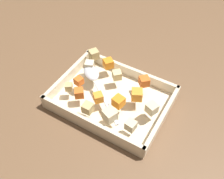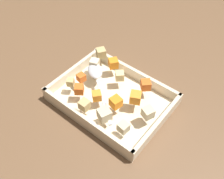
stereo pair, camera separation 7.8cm
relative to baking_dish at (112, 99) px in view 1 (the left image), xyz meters
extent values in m
plane|color=brown|center=(0.00, -0.01, -0.01)|extent=(4.00, 4.00, 0.00)
cube|color=beige|center=(0.00, 0.00, -0.01)|extent=(0.36, 0.26, 0.01)
cube|color=beige|center=(0.00, -0.13, 0.02)|extent=(0.36, 0.01, 0.04)
cube|color=beige|center=(0.00, 0.13, 0.02)|extent=(0.36, 0.01, 0.04)
cube|color=beige|center=(-0.17, 0.00, 0.02)|extent=(0.01, 0.26, 0.04)
cube|color=beige|center=(0.17, 0.00, 0.02)|extent=(0.01, 0.26, 0.04)
cube|color=orange|center=(-0.11, -0.02, 0.05)|extent=(0.03, 0.03, 0.02)
cube|color=orange|center=(0.04, -0.04, 0.05)|extent=(0.04, 0.04, 0.03)
cube|color=orange|center=(0.08, 0.02, 0.05)|extent=(0.04, 0.04, 0.03)
cube|color=orange|center=(0.07, 0.08, 0.05)|extent=(0.04, 0.04, 0.03)
cube|color=orange|center=(-0.07, 0.09, 0.05)|extent=(0.04, 0.04, 0.03)
cube|color=orange|center=(-0.08, -0.07, 0.05)|extent=(0.04, 0.04, 0.03)
cube|color=orange|center=(-0.02, -0.05, 0.05)|extent=(0.04, 0.04, 0.03)
cube|color=beige|center=(-0.12, 0.05, 0.05)|extent=(0.04, 0.04, 0.03)
cube|color=#E0CC89|center=(-0.02, 0.06, 0.05)|extent=(0.04, 0.04, 0.03)
cube|color=beige|center=(0.14, -0.01, 0.05)|extent=(0.04, 0.04, 0.03)
cube|color=tan|center=(-0.02, -0.10, 0.05)|extent=(0.03, 0.03, 0.03)
cube|color=tan|center=(-0.12, -0.06, 0.05)|extent=(0.03, 0.03, 0.02)
cube|color=beige|center=(0.11, -0.09, 0.05)|extent=(0.03, 0.03, 0.03)
cube|color=beige|center=(0.05, -0.09, 0.05)|extent=(0.04, 0.04, 0.03)
cube|color=tan|center=(-0.14, 0.11, 0.05)|extent=(0.04, 0.04, 0.03)
ellipsoid|color=silver|center=(-0.10, 0.03, 0.05)|extent=(0.09, 0.08, 0.02)
cube|color=silver|center=(0.00, -0.05, 0.04)|extent=(0.15, 0.12, 0.01)
camera|label=1|loc=(0.26, -0.45, 0.63)|focal=40.23mm
camera|label=2|loc=(0.33, -0.40, 0.63)|focal=40.23mm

